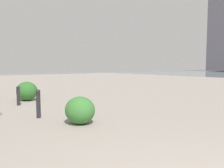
# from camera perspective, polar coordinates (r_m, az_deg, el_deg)

# --- Properties ---
(bollard_near) EXTENTS (0.13, 0.13, 0.81)m
(bollard_near) POSITION_cam_1_polar(r_m,az_deg,el_deg) (6.59, -18.49, -4.69)
(bollard_near) COLOR #232328
(bollard_near) RESTS_ON ground
(bollard_mid) EXTENTS (0.13, 0.13, 0.73)m
(bollard_mid) POSITION_cam_1_polar(r_m,az_deg,el_deg) (8.94, -23.05, -2.68)
(bollard_mid) COLOR #232328
(bollard_mid) RESTS_ON ground
(shrub_low) EXTENTS (0.94, 0.85, 0.80)m
(shrub_low) POSITION_cam_1_polar(r_m,az_deg,el_deg) (10.04, -21.10, -1.73)
(shrub_low) COLOR #2D6628
(shrub_low) RESTS_ON ground
(shrub_round) EXTENTS (0.82, 0.74, 0.70)m
(shrub_round) POSITION_cam_1_polar(r_m,az_deg,el_deg) (5.71, -8.27, -6.70)
(shrub_round) COLOR #387533
(shrub_round) RESTS_ON ground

